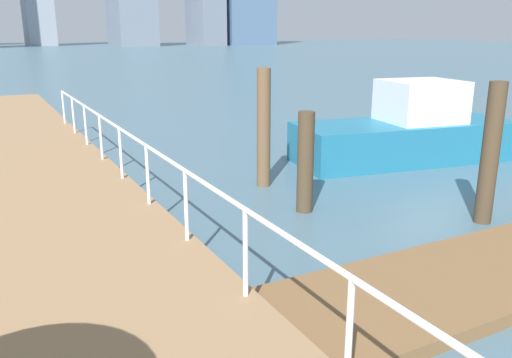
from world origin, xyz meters
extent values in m
plane|color=#476675|center=(0.00, 20.00, 0.00)|extent=(300.00, 300.00, 0.00)
cylinder|color=white|center=(-3.15, 5.48, 0.93)|extent=(0.06, 0.06, 1.05)
cylinder|color=white|center=(-3.15, 7.37, 0.93)|extent=(0.06, 0.06, 1.05)
cylinder|color=white|center=(-3.15, 9.26, 0.93)|extent=(0.06, 0.06, 1.05)
cylinder|color=white|center=(-3.15, 11.15, 0.93)|extent=(0.06, 0.06, 1.05)
cylinder|color=white|center=(-3.15, 13.04, 0.93)|extent=(0.06, 0.06, 1.05)
cylinder|color=white|center=(-3.15, 14.93, 0.93)|extent=(0.06, 0.06, 1.05)
cylinder|color=white|center=(-3.15, 16.82, 0.93)|extent=(0.06, 0.06, 1.05)
cylinder|color=white|center=(-3.15, 18.71, 0.93)|extent=(0.06, 0.06, 1.05)
cylinder|color=white|center=(-3.15, 20.60, 0.93)|extent=(0.06, 0.06, 1.05)
cylinder|color=white|center=(-3.15, 7.37, 1.45)|extent=(0.06, 26.46, 0.06)
cylinder|color=#473826|center=(2.22, 8.48, 1.26)|extent=(0.31, 0.31, 2.53)
cylinder|color=#473826|center=(-0.31, 10.49, 0.96)|extent=(0.31, 0.31, 1.93)
cylinder|color=brown|center=(-0.17, 12.38, 1.30)|extent=(0.30, 0.30, 2.59)
cube|color=#1E6B8C|center=(4.29, 12.75, 0.51)|extent=(6.11, 3.05, 1.03)
cube|color=white|center=(4.70, 12.68, 1.57)|extent=(2.15, 1.98, 1.08)
camera|label=1|loc=(-5.60, 2.48, 3.35)|focal=36.85mm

